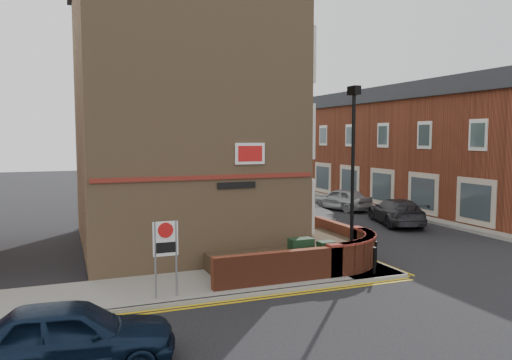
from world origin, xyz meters
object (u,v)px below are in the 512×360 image
object	(u,v)px
lamppost	(353,177)
zone_sign	(166,245)
silver_car_near	(298,211)
navy_hatchback	(71,335)
utility_cabinet_large	(301,256)

from	to	relation	value
lamppost	zone_sign	xyz separation A→B (m)	(-6.60, -0.70, -1.70)
zone_sign	silver_car_near	distance (m)	13.65
navy_hatchback	silver_car_near	distance (m)	17.98
zone_sign	lamppost	bearing A→B (deg)	6.07
zone_sign	silver_car_near	size ratio (longest dim) A/B	0.53
utility_cabinet_large	zone_sign	size ratio (longest dim) A/B	0.55
silver_car_near	lamppost	bearing A→B (deg)	-120.75
utility_cabinet_large	zone_sign	world-z (taller)	zone_sign
lamppost	utility_cabinet_large	distance (m)	3.24
lamppost	utility_cabinet_large	bearing A→B (deg)	176.99
lamppost	utility_cabinet_large	size ratio (longest dim) A/B	5.25
utility_cabinet_large	silver_car_near	xyz separation A→B (m)	(4.46, 9.28, -0.03)
utility_cabinet_large	silver_car_near	bearing A→B (deg)	64.30
utility_cabinet_large	silver_car_near	size ratio (longest dim) A/B	0.29
navy_hatchback	silver_car_near	size ratio (longest dim) A/B	1.00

